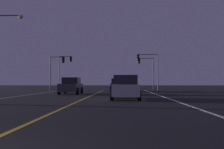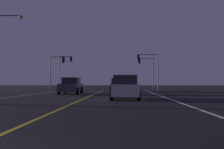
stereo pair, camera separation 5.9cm
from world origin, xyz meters
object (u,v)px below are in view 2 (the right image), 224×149
Objects in this scene: car_ahead_far at (118,85)px; street_lamp_right_near at (218,11)px; car_lead_same_lane at (125,88)px; traffic_light_far_left at (65,65)px; traffic_light_near_left at (57,65)px; traffic_light_far_right at (146,66)px; car_oncoming at (71,86)px; street_lamp_left_mid at (3,43)px; traffic_light_near_right at (148,63)px.

street_lamp_right_near is (5.74, -19.40, 4.26)m from car_ahead_far.
car_lead_same_lane is at bearing -40.18° from street_lamp_right_near.
street_lamp_right_near is (15.18, -30.56, 0.85)m from traffic_light_far_left.
traffic_light_far_right reaches higher than traffic_light_near_left.
car_ahead_far and car_oncoming have the same top height.
traffic_light_far_right reaches higher than car_ahead_far.
traffic_light_near_left is 15.17m from traffic_light_far_right.
street_lamp_left_mid is (-5.46, -3.55, 3.94)m from car_oncoming.
street_lamp_right_near is (15.17, -25.06, 1.28)m from traffic_light_near_left.
car_ahead_far is 0.54× the size of street_lamp_right_near.
traffic_light_far_right is at bearing 55.94° from street_lamp_left_mid.
traffic_light_near_left is at bearing -89.87° from traffic_light_far_left.
car_ahead_far is 11.39m from traffic_light_near_left.
traffic_light_near_left is 0.96× the size of traffic_light_far_right.
traffic_light_far_right reaches higher than car_oncoming.
car_oncoming is 20.95m from traffic_light_far_right.
street_lamp_right_near reaches higher than car_ahead_far.
traffic_light_near_right is (9.16, 12.95, 3.26)m from car_oncoming.
car_oncoming is 0.83× the size of traffic_light_near_left.
car_ahead_far is 0.80× the size of traffic_light_far_right.
traffic_light_near_right is 5.51m from traffic_light_far_right.
traffic_light_near_right is at bearing -87.05° from street_lamp_right_near.
traffic_light_far_left is at bearing -0.00° from traffic_light_far_right.
street_lamp_left_mid reaches higher than traffic_light_near_left.
traffic_light_near_right is 22.05m from street_lamp_left_mid.
car_lead_same_lane is at bearing -21.62° from street_lamp_left_mid.
car_lead_same_lane is 0.58× the size of street_lamp_left_mid.
traffic_light_near_left is 16.55m from street_lamp_left_mid.
traffic_light_near_right is (3.73, 20.82, 3.26)m from car_lead_same_lane.
street_lamp_right_near is (5.02, -4.24, 4.26)m from car_lead_same_lane.
street_lamp_left_mid is at bearing -56.94° from car_oncoming.
traffic_light_far_left is 0.72× the size of street_lamp_right_near.
street_lamp_left_mid is (-14.62, -16.50, 0.68)m from traffic_light_near_right.
traffic_light_far_left is 22.02m from street_lamp_left_mid.
traffic_light_near_right reaches higher than car_oncoming.
street_lamp_left_mid reaches higher than traffic_light_far_left.
street_lamp_left_mid is at bearing 68.38° from car_lead_same_lane.
car_oncoming is (-4.71, -7.29, 0.00)m from car_ahead_far.
traffic_light_near_right reaches higher than car_lead_same_lane.
traffic_light_far_left is at bearing -165.61° from car_oncoming.
traffic_light_near_left is (-4.72, 12.95, 2.98)m from car_oncoming.
street_lamp_right_near is at bearing -28.27° from street_lamp_left_mid.
traffic_light_far_right is 0.73× the size of street_lamp_left_mid.
car_ahead_far is 8.68m from car_oncoming.
traffic_light_near_right is at bearing -38.22° from car_ahead_far.
traffic_light_far_right is 0.93× the size of traffic_light_far_left.
street_lamp_left_mid is (-15.91, 8.56, -0.33)m from street_lamp_right_near.
traffic_light_far_left is (-10.16, 26.32, 3.42)m from car_lead_same_lane.
traffic_light_far_left reaches higher than car_oncoming.
street_lamp_left_mid is at bearing 48.46° from traffic_light_near_right.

